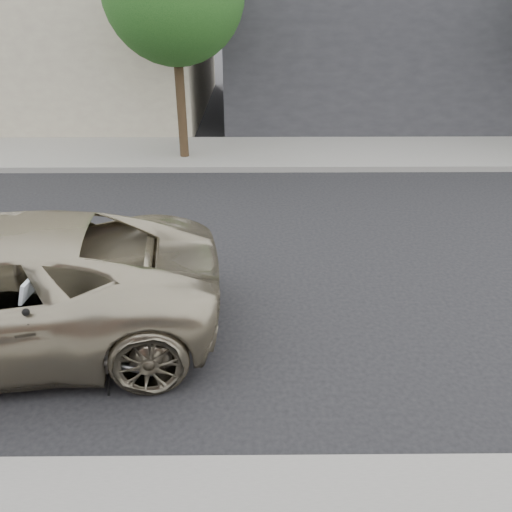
% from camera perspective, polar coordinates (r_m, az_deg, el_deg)
% --- Properties ---
extents(ground, '(120.00, 120.00, 0.00)m').
position_cam_1_polar(ground, '(8.43, 0.65, -1.28)').
color(ground, black).
rests_on(ground, ground).
extents(far_sidewalk, '(44.00, 3.00, 0.15)m').
position_cam_1_polar(far_sidewalk, '(14.44, 0.17, 11.68)').
color(far_sidewalk, gray).
rests_on(far_sidewalk, ground).
extents(far_building_dark, '(16.00, 11.00, 7.00)m').
position_cam_1_polar(far_building_dark, '(22.06, 20.42, 24.80)').
color(far_building_dark, '#29282E').
rests_on(far_building_dark, ground).
extents(motorcycle, '(2.19, 0.71, 1.38)m').
position_cam_1_polar(motorcycle, '(6.04, -16.90, -9.08)').
color(motorcycle, black).
rests_on(motorcycle, ground).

